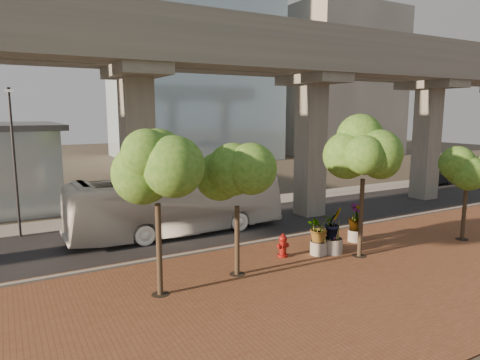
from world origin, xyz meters
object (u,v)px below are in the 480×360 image
planter_front (319,230)px  parked_car (433,177)px  fire_hydrant (283,246)px  transit_bus (178,204)px

planter_front → parked_car: bearing=25.1°
fire_hydrant → planter_front: planter_front is taller
transit_bus → parked_car: 28.42m
planter_front → fire_hydrant: bearing=161.5°
parked_car → planter_front: 25.83m
transit_bus → fire_hydrant: (2.97, -6.48, -1.16)m
fire_hydrant → parked_car: bearing=22.4°
transit_bus → fire_hydrant: transit_bus is taller
transit_bus → planter_front: 8.53m
fire_hydrant → transit_bus: bearing=114.6°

